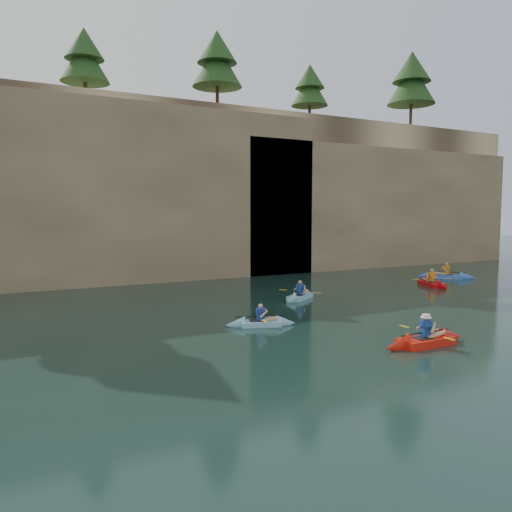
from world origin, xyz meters
name	(u,v)px	position (x,y,z in m)	size (l,w,h in m)	color
ground	(338,414)	(0.00, 0.00, 0.00)	(160.00, 160.00, 0.00)	black
cliff	(88,190)	(0.00, 30.00, 6.00)	(70.00, 16.00, 12.00)	tan
cliff_slab_center	(142,191)	(2.00, 22.60, 5.70)	(24.00, 2.40, 11.40)	#9F7F60
cliff_slab_east	(385,206)	(22.00, 22.60, 4.92)	(26.00, 2.40, 9.84)	#9F7F60
sea_cave_center	(42,262)	(-4.00, 21.95, 1.60)	(3.50, 1.00, 3.20)	black
sea_cave_east	(259,243)	(10.00, 21.95, 2.25)	(5.00, 1.00, 4.50)	black
cliff_pines	(97,29)	(0.00, 25.00, 15.91)	(56.00, 6.00, 7.83)	black
main_kayaker	(425,340)	(6.00, 3.14, 0.17)	(3.44, 2.34, 1.28)	red
kayaker_ltblue_near	(261,323)	(2.55, 8.18, 0.13)	(2.80, 2.06, 1.08)	#86C0E0
kayaker_red_far	(432,283)	(16.57, 12.55, 0.16)	(2.38, 3.52, 1.27)	red
kayaker_ltblue_mid	(300,296)	(7.19, 12.50, 0.14)	(2.97, 2.28, 1.17)	#7DBDD1
kayaker_blue_east	(446,276)	(20.14, 14.56, 0.16)	(2.99, 3.19, 1.28)	#3A69C7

